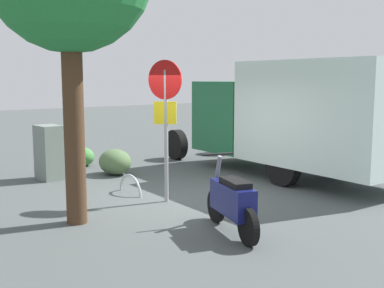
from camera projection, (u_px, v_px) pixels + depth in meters
name	position (u px, v px, depth m)	size (l,w,h in m)	color
ground_plane	(183.00, 199.00, 9.70)	(60.00, 60.00, 0.00)	#474C4C
box_truck_near	(295.00, 113.00, 11.71)	(7.28, 2.41, 2.84)	black
motorcycle	(232.00, 201.00, 7.50)	(1.75, 0.78, 1.20)	black
stop_sign	(165.00, 109.00, 9.27)	(0.71, 0.33, 2.79)	#9E9EA3
utility_cabinet	(49.00, 152.00, 11.54)	(0.67, 0.50, 1.32)	slate
bike_rack_hoop	(130.00, 194.00, 10.17)	(0.85, 0.85, 0.05)	#B7B7BC
shrub_near_sign	(115.00, 162.00, 12.15)	(0.95, 0.78, 0.65)	#4E6941
shrub_mid_verge	(83.00, 157.00, 13.36)	(0.77, 0.63, 0.52)	#43803E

